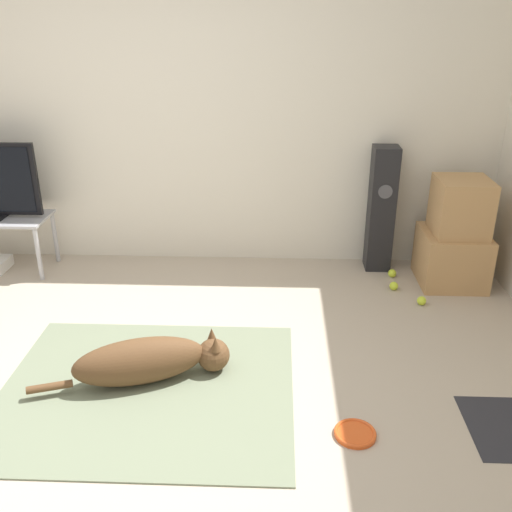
{
  "coord_description": "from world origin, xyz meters",
  "views": [
    {
      "loc": [
        0.8,
        -2.48,
        2.0
      ],
      "look_at": [
        0.66,
        1.08,
        0.45
      ],
      "focal_mm": 40.0,
      "sensor_mm": 36.0,
      "label": 1
    }
  ],
  "objects_px": {
    "cardboard_box_lower": "(452,257)",
    "cardboard_box_upper": "(461,207)",
    "floor_speaker": "(381,209)",
    "frisbee": "(355,433)",
    "tennis_ball_by_boxes": "(392,273)",
    "tennis_ball_near_speaker": "(394,286)",
    "dog": "(150,360)",
    "tennis_ball_loose_on_carpet": "(422,301)"
  },
  "relations": [
    {
      "from": "cardboard_box_upper",
      "to": "floor_speaker",
      "type": "bearing_deg",
      "value": 154.07
    },
    {
      "from": "dog",
      "to": "cardboard_box_upper",
      "type": "relative_size",
      "value": 2.6
    },
    {
      "from": "cardboard_box_lower",
      "to": "tennis_ball_by_boxes",
      "type": "bearing_deg",
      "value": 171.54
    },
    {
      "from": "cardboard_box_lower",
      "to": "cardboard_box_upper",
      "type": "height_order",
      "value": "cardboard_box_upper"
    },
    {
      "from": "dog",
      "to": "tennis_ball_loose_on_carpet",
      "type": "xyz_separation_m",
      "value": [
        1.79,
        1.01,
        -0.11
      ]
    },
    {
      "from": "tennis_ball_by_boxes",
      "to": "cardboard_box_upper",
      "type": "bearing_deg",
      "value": -9.4
    },
    {
      "from": "floor_speaker",
      "to": "tennis_ball_loose_on_carpet",
      "type": "xyz_separation_m",
      "value": [
        0.23,
        -0.66,
        -0.48
      ]
    },
    {
      "from": "cardboard_box_lower",
      "to": "frisbee",
      "type": "bearing_deg",
      "value": -117.68
    },
    {
      "from": "cardboard_box_lower",
      "to": "cardboard_box_upper",
      "type": "distance_m",
      "value": 0.42
    },
    {
      "from": "cardboard_box_upper",
      "to": "frisbee",
      "type": "bearing_deg",
      "value": -118.06
    },
    {
      "from": "cardboard_box_upper",
      "to": "tennis_ball_by_boxes",
      "type": "relative_size",
      "value": 6.43
    },
    {
      "from": "floor_speaker",
      "to": "tennis_ball_near_speaker",
      "type": "bearing_deg",
      "value": -80.58
    },
    {
      "from": "dog",
      "to": "tennis_ball_near_speaker",
      "type": "bearing_deg",
      "value": 37.3
    },
    {
      "from": "floor_speaker",
      "to": "tennis_ball_by_boxes",
      "type": "distance_m",
      "value": 0.52
    },
    {
      "from": "frisbee",
      "to": "cardboard_box_lower",
      "type": "height_order",
      "value": "cardboard_box_lower"
    },
    {
      "from": "cardboard_box_lower",
      "to": "tennis_ball_near_speaker",
      "type": "height_order",
      "value": "cardboard_box_lower"
    },
    {
      "from": "cardboard_box_lower",
      "to": "floor_speaker",
      "type": "xyz_separation_m",
      "value": [
        -0.53,
        0.26,
        0.3
      ]
    },
    {
      "from": "dog",
      "to": "cardboard_box_lower",
      "type": "bearing_deg",
      "value": 33.93
    },
    {
      "from": "tennis_ball_by_boxes",
      "to": "tennis_ball_near_speaker",
      "type": "height_order",
      "value": "same"
    },
    {
      "from": "cardboard_box_upper",
      "to": "floor_speaker",
      "type": "xyz_separation_m",
      "value": [
        -0.54,
        0.26,
        -0.12
      ]
    },
    {
      "from": "dog",
      "to": "floor_speaker",
      "type": "bearing_deg",
      "value": 46.83
    },
    {
      "from": "cardboard_box_upper",
      "to": "tennis_ball_near_speaker",
      "type": "xyz_separation_m",
      "value": [
        -0.47,
        -0.16,
        -0.6
      ]
    },
    {
      "from": "tennis_ball_loose_on_carpet",
      "to": "frisbee",
      "type": "bearing_deg",
      "value": -114.67
    },
    {
      "from": "floor_speaker",
      "to": "tennis_ball_by_boxes",
      "type": "bearing_deg",
      "value": -62.69
    },
    {
      "from": "cardboard_box_upper",
      "to": "tennis_ball_near_speaker",
      "type": "distance_m",
      "value": 0.78
    },
    {
      "from": "frisbee",
      "to": "cardboard_box_upper",
      "type": "bearing_deg",
      "value": 61.94
    },
    {
      "from": "floor_speaker",
      "to": "tennis_ball_near_speaker",
      "type": "distance_m",
      "value": 0.64
    },
    {
      "from": "frisbee",
      "to": "tennis_ball_loose_on_carpet",
      "type": "height_order",
      "value": "tennis_ball_loose_on_carpet"
    },
    {
      "from": "frisbee",
      "to": "floor_speaker",
      "type": "bearing_deg",
      "value": 78.47
    },
    {
      "from": "floor_speaker",
      "to": "frisbee",
      "type": "bearing_deg",
      "value": -101.53
    },
    {
      "from": "frisbee",
      "to": "dog",
      "type": "bearing_deg",
      "value": 159.83
    },
    {
      "from": "cardboard_box_lower",
      "to": "tennis_ball_by_boxes",
      "type": "xyz_separation_m",
      "value": [
        -0.43,
        0.06,
        -0.18
      ]
    },
    {
      "from": "cardboard_box_upper",
      "to": "cardboard_box_lower",
      "type": "bearing_deg",
      "value": 139.58
    },
    {
      "from": "floor_speaker",
      "to": "tennis_ball_by_boxes",
      "type": "height_order",
      "value": "floor_speaker"
    },
    {
      "from": "frisbee",
      "to": "tennis_ball_loose_on_carpet",
      "type": "bearing_deg",
      "value": 65.33
    },
    {
      "from": "dog",
      "to": "tennis_ball_near_speaker",
      "type": "xyz_separation_m",
      "value": [
        1.63,
        1.24,
        -0.11
      ]
    },
    {
      "from": "cardboard_box_lower",
      "to": "floor_speaker",
      "type": "distance_m",
      "value": 0.66
    },
    {
      "from": "dog",
      "to": "frisbee",
      "type": "bearing_deg",
      "value": -20.17
    },
    {
      "from": "cardboard_box_upper",
      "to": "tennis_ball_by_boxes",
      "type": "bearing_deg",
      "value": 170.6
    },
    {
      "from": "cardboard_box_upper",
      "to": "tennis_ball_loose_on_carpet",
      "type": "bearing_deg",
      "value": -128.65
    },
    {
      "from": "cardboard_box_upper",
      "to": "tennis_ball_near_speaker",
      "type": "relative_size",
      "value": 6.43
    },
    {
      "from": "frisbee",
      "to": "cardboard_box_upper",
      "type": "relative_size",
      "value": 0.51
    }
  ]
}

